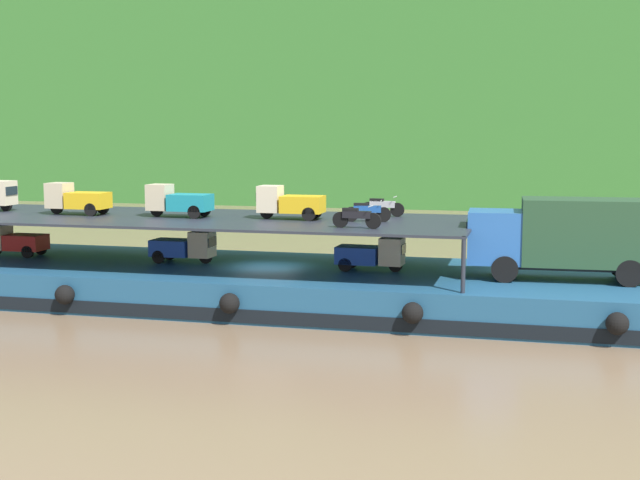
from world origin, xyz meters
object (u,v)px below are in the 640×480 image
at_px(motorcycle_upper_port, 356,217).
at_px(motorcycle_upper_stbd, 382,206).
at_px(mini_truck_lower_stern, 15,241).
at_px(motorcycle_upper_centre, 367,211).
at_px(mini_truck_lower_aft, 184,247).
at_px(mini_truck_upper_mid, 77,199).
at_px(cargo_barge, 267,285).
at_px(mini_truck_upper_bow, 290,203).
at_px(covered_lorry, 565,236).
at_px(mini_truck_upper_fore, 178,201).
at_px(mini_truck_lower_mid, 372,254).

height_order(motorcycle_upper_port, motorcycle_upper_stbd, same).
xyz_separation_m(mini_truck_lower_stern, motorcycle_upper_centre, (16.32, -0.25, 1.74)).
bearing_deg(motorcycle_upper_port, mini_truck_lower_stern, 170.91).
relative_size(mini_truck_lower_aft, mini_truck_upper_mid, 1.01).
relative_size(cargo_barge, mini_truck_upper_bow, 12.32).
bearing_deg(mini_truck_upper_bow, covered_lorry, -2.46).
relative_size(motorcycle_upper_port, motorcycle_upper_stbd, 1.00).
bearing_deg(mini_truck_upper_fore, mini_truck_lower_aft, 66.28).
xyz_separation_m(mini_truck_upper_mid, motorcycle_upper_centre, (12.90, 0.13, -0.26)).
distance_m(mini_truck_upper_fore, motorcycle_upper_stbd, 8.70).
xyz_separation_m(covered_lorry, mini_truck_lower_mid, (-7.50, 0.31, -1.00)).
relative_size(mini_truck_lower_aft, motorcycle_upper_centre, 1.46).
distance_m(covered_lorry, mini_truck_lower_mid, 7.58).
xyz_separation_m(cargo_barge, mini_truck_upper_mid, (-8.69, -0.11, 3.44)).
relative_size(mini_truck_lower_aft, motorcycle_upper_port, 1.46).
bearing_deg(mini_truck_lower_mid, motorcycle_upper_stbd, 90.16).
xyz_separation_m(mini_truck_upper_mid, mini_truck_upper_fore, (4.74, 0.09, 0.00)).
bearing_deg(mini_truck_lower_aft, covered_lorry, -1.70).
bearing_deg(mini_truck_lower_stern, mini_truck_lower_aft, -0.12).
height_order(mini_truck_lower_stern, mini_truck_upper_fore, mini_truck_upper_fore).
xyz_separation_m(cargo_barge, mini_truck_upper_bow, (0.90, 0.27, 3.44)).
distance_m(mini_truck_lower_mid, motorcycle_upper_centre, 1.75).
bearing_deg(motorcycle_upper_centre, covered_lorry, -1.74).
height_order(cargo_barge, mini_truck_lower_stern, mini_truck_lower_stern).
relative_size(cargo_barge, mini_truck_upper_mid, 12.32).
xyz_separation_m(mini_truck_lower_stern, mini_truck_upper_fore, (8.16, -0.30, 2.00)).
xyz_separation_m(mini_truck_lower_aft, motorcycle_upper_port, (8.10, -2.60, 1.74)).
bearing_deg(mini_truck_upper_fore, motorcycle_upper_stbd, 16.21).
bearing_deg(mini_truck_upper_fore, motorcycle_upper_port, -15.77).
height_order(mini_truck_upper_fore, motorcycle_upper_stbd, mini_truck_upper_fore).
bearing_deg(motorcycle_upper_centre, motorcycle_upper_stbd, 85.44).
height_order(mini_truck_upper_fore, motorcycle_upper_port, mini_truck_upper_fore).
relative_size(cargo_barge, motorcycle_upper_centre, 17.82).
height_order(mini_truck_lower_aft, motorcycle_upper_stbd, motorcycle_upper_stbd).
xyz_separation_m(mini_truck_lower_aft, mini_truck_lower_mid, (8.23, -0.16, 0.00)).
bearing_deg(mini_truck_lower_mid, mini_truck_lower_stern, 179.39).
height_order(mini_truck_lower_aft, mini_truck_upper_bow, mini_truck_upper_bow).
xyz_separation_m(mini_truck_lower_stern, motorcycle_upper_port, (16.38, -2.62, 1.74)).
relative_size(covered_lorry, mini_truck_upper_mid, 2.89).
bearing_deg(covered_lorry, mini_truck_lower_mid, 177.65).
xyz_separation_m(cargo_barge, covered_lorry, (11.91, -0.20, 2.44)).
height_order(mini_truck_upper_mid, motorcycle_upper_port, mini_truck_upper_mid).
distance_m(cargo_barge, mini_truck_upper_bow, 3.57).
bearing_deg(mini_truck_upper_mid, mini_truck_upper_bow, 2.23).
height_order(mini_truck_upper_fore, mini_truck_upper_bow, same).
relative_size(mini_truck_upper_fore, mini_truck_upper_bow, 1.00).
height_order(mini_truck_lower_stern, mini_truck_upper_mid, mini_truck_upper_mid).
bearing_deg(mini_truck_upper_fore, mini_truck_upper_mid, -178.95).
distance_m(covered_lorry, mini_truck_upper_fore, 15.89).
relative_size(mini_truck_lower_aft, mini_truck_upper_fore, 1.01).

